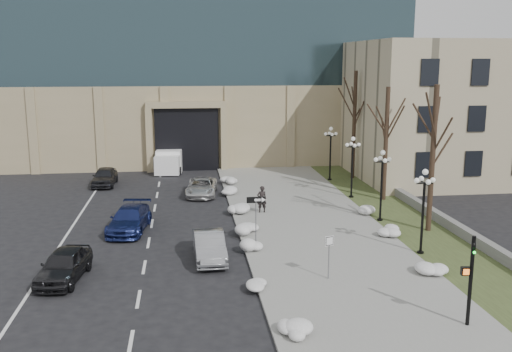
{
  "coord_description": "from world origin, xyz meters",
  "views": [
    {
      "loc": [
        -4.35,
        -22.13,
        10.41
      ],
      "look_at": [
        -0.03,
        11.43,
        3.5
      ],
      "focal_mm": 40.0,
      "sensor_mm": 36.0,
      "label": 1
    }
  ],
  "objects_px": {
    "car_c": "(129,219)",
    "lamppost_a": "(424,200)",
    "car_d": "(202,187)",
    "car_e": "(105,177)",
    "lamppost_b": "(382,176)",
    "pedestrian": "(262,199)",
    "box_truck": "(171,159)",
    "car_b": "(209,246)",
    "traffic_signal": "(470,283)",
    "one_way_sign": "(259,206)",
    "lamppost_d": "(331,146)",
    "car_a": "(64,265)",
    "keep_sign": "(329,248)",
    "lamppost_c": "(352,159)"
  },
  "relations": [
    {
      "from": "car_d",
      "to": "lamppost_b",
      "type": "relative_size",
      "value": 1.02
    },
    {
      "from": "car_c",
      "to": "box_truck",
      "type": "height_order",
      "value": "box_truck"
    },
    {
      "from": "traffic_signal",
      "to": "car_d",
      "type": "bearing_deg",
      "value": 118.87
    },
    {
      "from": "box_truck",
      "to": "lamppost_d",
      "type": "xyz_separation_m",
      "value": [
        13.91,
        -6.89,
        2.05
      ]
    },
    {
      "from": "traffic_signal",
      "to": "lamppost_b",
      "type": "height_order",
      "value": "lamppost_b"
    },
    {
      "from": "pedestrian",
      "to": "box_truck",
      "type": "relative_size",
      "value": 0.27
    },
    {
      "from": "lamppost_c",
      "to": "car_b",
      "type": "bearing_deg",
      "value": -132.94
    },
    {
      "from": "car_e",
      "to": "lamppost_b",
      "type": "height_order",
      "value": "lamppost_b"
    },
    {
      "from": "keep_sign",
      "to": "lamppost_d",
      "type": "height_order",
      "value": "lamppost_d"
    },
    {
      "from": "pedestrian",
      "to": "lamppost_d",
      "type": "relative_size",
      "value": 0.39
    },
    {
      "from": "one_way_sign",
      "to": "traffic_signal",
      "type": "xyz_separation_m",
      "value": [
        6.83,
        -10.92,
        -0.53
      ]
    },
    {
      "from": "one_way_sign",
      "to": "car_a",
      "type": "bearing_deg",
      "value": -158.66
    },
    {
      "from": "car_a",
      "to": "lamppost_d",
      "type": "relative_size",
      "value": 0.94
    },
    {
      "from": "lamppost_d",
      "to": "car_e",
      "type": "bearing_deg",
      "value": 178.18
    },
    {
      "from": "car_a",
      "to": "pedestrian",
      "type": "height_order",
      "value": "pedestrian"
    },
    {
      "from": "one_way_sign",
      "to": "traffic_signal",
      "type": "relative_size",
      "value": 0.77
    },
    {
      "from": "car_b",
      "to": "lamppost_b",
      "type": "relative_size",
      "value": 0.94
    },
    {
      "from": "one_way_sign",
      "to": "lamppost_d",
      "type": "relative_size",
      "value": 0.61
    },
    {
      "from": "car_a",
      "to": "keep_sign",
      "type": "height_order",
      "value": "keep_sign"
    },
    {
      "from": "box_truck",
      "to": "lamppost_d",
      "type": "height_order",
      "value": "lamppost_d"
    },
    {
      "from": "car_d",
      "to": "lamppost_b",
      "type": "bearing_deg",
      "value": -31.98
    },
    {
      "from": "box_truck",
      "to": "lamppost_a",
      "type": "bearing_deg",
      "value": -56.72
    },
    {
      "from": "car_b",
      "to": "car_d",
      "type": "relative_size",
      "value": 0.93
    },
    {
      "from": "car_b",
      "to": "traffic_signal",
      "type": "xyz_separation_m",
      "value": [
        9.72,
        -9.16,
        1.14
      ]
    },
    {
      "from": "car_b",
      "to": "car_d",
      "type": "distance_m",
      "value": 14.72
    },
    {
      "from": "box_truck",
      "to": "one_way_sign",
      "type": "relative_size",
      "value": 2.35
    },
    {
      "from": "one_way_sign",
      "to": "lamppost_b",
      "type": "relative_size",
      "value": 0.61
    },
    {
      "from": "lamppost_b",
      "to": "lamppost_c",
      "type": "xyz_separation_m",
      "value": [
        0.0,
        6.5,
        0.0
      ]
    },
    {
      "from": "car_e",
      "to": "traffic_signal",
      "type": "xyz_separation_m",
      "value": [
        17.59,
        -28.56,
        1.12
      ]
    },
    {
      "from": "car_a",
      "to": "pedestrian",
      "type": "relative_size",
      "value": 2.41
    },
    {
      "from": "car_d",
      "to": "traffic_signal",
      "type": "bearing_deg",
      "value": -61.73
    },
    {
      "from": "lamppost_d",
      "to": "car_a",
      "type": "bearing_deg",
      "value": -131.66
    },
    {
      "from": "car_d",
      "to": "keep_sign",
      "type": "relative_size",
      "value": 2.15
    },
    {
      "from": "car_b",
      "to": "pedestrian",
      "type": "bearing_deg",
      "value": 63.4
    },
    {
      "from": "car_e",
      "to": "pedestrian",
      "type": "height_order",
      "value": "pedestrian"
    },
    {
      "from": "lamppost_d",
      "to": "lamppost_b",
      "type": "bearing_deg",
      "value": -90.0
    },
    {
      "from": "car_b",
      "to": "car_c",
      "type": "bearing_deg",
      "value": 126.89
    },
    {
      "from": "car_d",
      "to": "lamppost_a",
      "type": "bearing_deg",
      "value": -47.42
    },
    {
      "from": "car_d",
      "to": "keep_sign",
      "type": "bearing_deg",
      "value": -67.31
    },
    {
      "from": "pedestrian",
      "to": "lamppost_a",
      "type": "xyz_separation_m",
      "value": [
        7.41,
        -9.44,
        2.03
      ]
    },
    {
      "from": "lamppost_b",
      "to": "lamppost_d",
      "type": "xyz_separation_m",
      "value": [
        0.0,
        13.0,
        0.0
      ]
    },
    {
      "from": "car_c",
      "to": "lamppost_a",
      "type": "bearing_deg",
      "value": -14.35
    },
    {
      "from": "lamppost_a",
      "to": "lamppost_b",
      "type": "bearing_deg",
      "value": 90.0
    },
    {
      "from": "car_c",
      "to": "car_d",
      "type": "height_order",
      "value": "car_c"
    },
    {
      "from": "car_d",
      "to": "box_truck",
      "type": "relative_size",
      "value": 0.71
    },
    {
      "from": "car_c",
      "to": "one_way_sign",
      "type": "height_order",
      "value": "one_way_sign"
    },
    {
      "from": "car_d",
      "to": "lamppost_a",
      "type": "height_order",
      "value": "lamppost_a"
    },
    {
      "from": "box_truck",
      "to": "one_way_sign",
      "type": "bearing_deg",
      "value": -71.83
    },
    {
      "from": "car_b",
      "to": "car_d",
      "type": "bearing_deg",
      "value": 87.72
    },
    {
      "from": "car_b",
      "to": "car_e",
      "type": "xyz_separation_m",
      "value": [
        -7.88,
        19.39,
        0.02
      ]
    }
  ]
}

